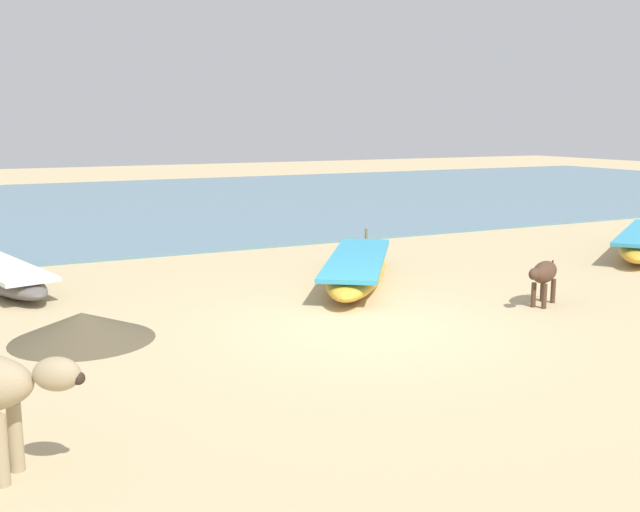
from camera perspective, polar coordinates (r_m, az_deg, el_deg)
name	(u,v)px	position (r m, az deg, el deg)	size (l,w,h in m)	color
ground	(365,327)	(10.12, 3.49, -5.52)	(80.00, 80.00, 0.00)	tan
sea_water	(117,205)	(25.58, -15.42, 3.81)	(60.00, 20.00, 0.08)	slate
fishing_boat_1	(357,268)	(12.85, 2.89, -0.95)	(3.31, 4.23, 0.66)	gold
calf_near_dark	(544,274)	(11.69, 16.90, -1.35)	(0.98, 0.68, 0.68)	#4C3323
debris_pile_0	(82,326)	(9.96, -17.90, -5.20)	(1.83, 1.83, 0.36)	brown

